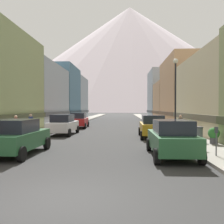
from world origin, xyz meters
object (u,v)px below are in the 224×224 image
at_px(car_left_0, 18,137).
at_px(potted_plant_1, 214,135).
at_px(car_right_1, 152,126).
at_px(pedestrian_2, 181,125).
at_px(trash_bin_right, 198,134).
at_px(car_left_2, 79,120).
at_px(pedestrian_1, 16,128).
at_px(streetlamp_right, 175,86).
at_px(car_left_1, 63,124).
at_px(potted_plant_0, 185,127).
at_px(parking_meter_near, 216,137).
at_px(pedestrian_0, 31,125).
at_px(car_right_0, 172,138).

distance_m(car_left_0, potted_plant_1, 11.26).
bearing_deg(car_right_1, pedestrian_2, 22.84).
bearing_deg(pedestrian_2, trash_bin_right, -88.74).
bearing_deg(car_left_2, pedestrian_1, -102.02).
height_order(pedestrian_1, streetlamp_right, streetlamp_right).
relative_size(car_left_1, trash_bin_right, 4.53).
xyz_separation_m(car_left_1, potted_plant_0, (10.80, 1.06, -0.30)).
relative_size(pedestrian_1, streetlamp_right, 0.29).
bearing_deg(parking_meter_near, pedestrian_2, 86.91).
distance_m(car_left_2, trash_bin_right, 16.25).
height_order(parking_meter_near, streetlamp_right, streetlamp_right).
xyz_separation_m(potted_plant_0, streetlamp_right, (-1.65, -3.93, 3.38)).
xyz_separation_m(trash_bin_right, pedestrian_0, (-12.60, 4.02, 0.30)).
height_order(car_left_1, trash_bin_right, car_left_1).
bearing_deg(car_right_0, car_left_0, 178.18).
bearing_deg(car_right_0, trash_bin_right, 59.77).
bearing_deg(potted_plant_1, car_right_0, -132.98).
bearing_deg(car_left_1, trash_bin_right, -26.98).
xyz_separation_m(car_left_0, streetlamp_right, (9.15, 6.43, 3.09)).
bearing_deg(potted_plant_0, car_left_1, -174.39).
bearing_deg(potted_plant_0, car_right_1, -139.73).
xyz_separation_m(car_left_0, trash_bin_right, (10.15, 4.13, -0.26)).
xyz_separation_m(car_right_0, pedestrian_1, (-10.05, 5.54, 0.02)).
bearing_deg(car_right_1, streetlamp_right, -38.17).
bearing_deg(car_left_2, streetlamp_right, -48.64).
xyz_separation_m(potted_plant_0, pedestrian_1, (-13.25, -5.06, 0.32)).
bearing_deg(trash_bin_right, car_left_0, -157.84).
relative_size(car_left_0, pedestrian_0, 2.60).
relative_size(car_right_1, potted_plant_0, 4.85).
relative_size(car_right_1, pedestrian_2, 2.75).
relative_size(car_right_1, trash_bin_right, 4.53).
bearing_deg(parking_meter_near, potted_plant_1, 71.70).
bearing_deg(car_right_1, pedestrian_0, 177.12).
height_order(parking_meter_near, trash_bin_right, parking_meter_near).
bearing_deg(car_left_1, car_left_2, 89.97).
bearing_deg(pedestrian_0, car_left_2, 74.20).
bearing_deg(car_left_0, parking_meter_near, -3.51).
xyz_separation_m(pedestrian_1, streetlamp_right, (11.60, 1.13, 3.06)).
bearing_deg(car_left_2, car_right_1, -50.36).
bearing_deg(car_left_2, potted_plant_0, -30.89).
bearing_deg(pedestrian_0, potted_plant_0, 9.46).
height_order(car_right_0, trash_bin_right, car_right_0).
bearing_deg(car_left_2, pedestrian_2, -39.01).
bearing_deg(potted_plant_0, streetlamp_right, -112.77).
bearing_deg(pedestrian_0, pedestrian_2, 2.42).
bearing_deg(car_left_1, streetlamp_right, -17.42).
bearing_deg(trash_bin_right, pedestrian_2, 91.26).
bearing_deg(parking_meter_near, pedestrian_0, 143.93).
height_order(trash_bin_right, pedestrian_1, pedestrian_1).
bearing_deg(car_right_1, car_left_1, 167.74).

